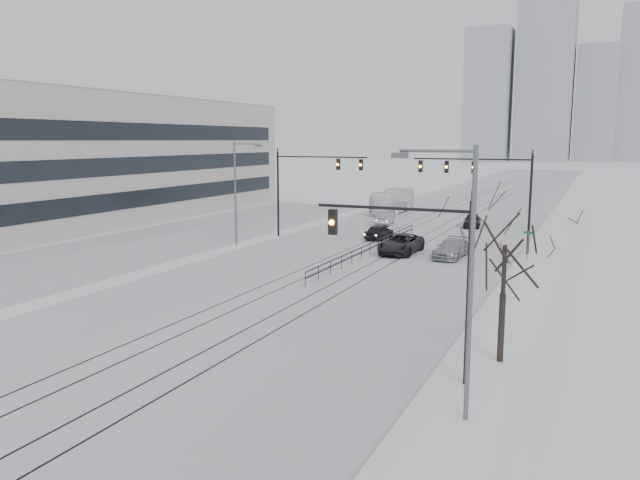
{
  "coord_description": "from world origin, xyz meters",
  "views": [
    {
      "loc": [
        16.54,
        -16.35,
        9.14
      ],
      "look_at": [
        1.34,
        17.3,
        3.2
      ],
      "focal_mm": 35.0,
      "sensor_mm": 36.0,
      "label": 1
    }
  ],
  "objects_px": {
    "traffic_mast_near": "(426,264)",
    "sedan_sb_inner": "(379,232)",
    "sedan_sb_outer": "(385,218)",
    "box_truck": "(393,201)",
    "sedan_nb_front": "(401,244)",
    "bare_tree": "(505,258)",
    "sedan_nb_far": "(472,221)",
    "sedan_nb_right": "(451,249)"
  },
  "relations": [
    {
      "from": "sedan_nb_right",
      "to": "sedan_sb_outer",
      "type": "bearing_deg",
      "value": 126.32
    },
    {
      "from": "sedan_nb_front",
      "to": "traffic_mast_near",
      "type": "bearing_deg",
      "value": -69.81
    },
    {
      "from": "bare_tree",
      "to": "sedan_nb_right",
      "type": "height_order",
      "value": "bare_tree"
    },
    {
      "from": "sedan_nb_front",
      "to": "sedan_nb_far",
      "type": "relative_size",
      "value": 1.35
    },
    {
      "from": "sedan_sb_inner",
      "to": "box_truck",
      "type": "bearing_deg",
      "value": -71.81
    },
    {
      "from": "sedan_sb_inner",
      "to": "sedan_nb_far",
      "type": "bearing_deg",
      "value": -114.46
    },
    {
      "from": "sedan_sb_outer",
      "to": "sedan_nb_right",
      "type": "distance_m",
      "value": 19.48
    },
    {
      "from": "traffic_mast_near",
      "to": "sedan_sb_outer",
      "type": "height_order",
      "value": "traffic_mast_near"
    },
    {
      "from": "bare_tree",
      "to": "sedan_nb_far",
      "type": "xyz_separation_m",
      "value": [
        -8.89,
        40.81,
        -3.78
      ]
    },
    {
      "from": "bare_tree",
      "to": "sedan_nb_front",
      "type": "relative_size",
      "value": 1.08
    },
    {
      "from": "sedan_sb_outer",
      "to": "sedan_nb_far",
      "type": "xyz_separation_m",
      "value": [
        9.02,
        2.01,
        -0.01
      ]
    },
    {
      "from": "bare_tree",
      "to": "box_truck",
      "type": "distance_m",
      "value": 53.97
    },
    {
      "from": "box_truck",
      "to": "bare_tree",
      "type": "bearing_deg",
      "value": 112.94
    },
    {
      "from": "box_truck",
      "to": "sedan_nb_front",
      "type": "bearing_deg",
      "value": 109.61
    },
    {
      "from": "sedan_sb_inner",
      "to": "sedan_nb_right",
      "type": "xyz_separation_m",
      "value": [
        8.12,
        -6.45,
        0.01
      ]
    },
    {
      "from": "bare_tree",
      "to": "sedan_sb_outer",
      "type": "xyz_separation_m",
      "value": [
        -17.91,
        38.81,
        -3.76
      ]
    },
    {
      "from": "sedan_sb_inner",
      "to": "sedan_nb_front",
      "type": "height_order",
      "value": "sedan_nb_front"
    },
    {
      "from": "traffic_mast_near",
      "to": "box_truck",
      "type": "distance_m",
      "value": 55.93
    },
    {
      "from": "traffic_mast_near",
      "to": "bare_tree",
      "type": "height_order",
      "value": "traffic_mast_near"
    },
    {
      "from": "sedan_nb_far",
      "to": "sedan_sb_inner",
      "type": "bearing_deg",
      "value": -125.49
    },
    {
      "from": "sedan_sb_outer",
      "to": "box_truck",
      "type": "distance_m",
      "value": 11.34
    },
    {
      "from": "bare_tree",
      "to": "sedan_nb_front",
      "type": "xyz_separation_m",
      "value": [
        -11.2,
        22.8,
        -3.71
      ]
    },
    {
      "from": "sedan_sb_inner",
      "to": "sedan_sb_outer",
      "type": "distance_m",
      "value": 10.11
    },
    {
      "from": "traffic_mast_near",
      "to": "sedan_nb_far",
      "type": "distance_m",
      "value": 44.46
    },
    {
      "from": "sedan_sb_outer",
      "to": "sedan_nb_far",
      "type": "height_order",
      "value": "sedan_sb_outer"
    },
    {
      "from": "box_truck",
      "to": "sedan_sb_inner",
      "type": "bearing_deg",
      "value": 104.97
    },
    {
      "from": "traffic_mast_near",
      "to": "bare_tree",
      "type": "xyz_separation_m",
      "value": [
        2.41,
        3.0,
        -0.07
      ]
    },
    {
      "from": "sedan_sb_inner",
      "to": "sedan_sb_outer",
      "type": "bearing_deg",
      "value": -70.69
    },
    {
      "from": "bare_tree",
      "to": "sedan_sb_outer",
      "type": "relative_size",
      "value": 1.39
    },
    {
      "from": "bare_tree",
      "to": "box_truck",
      "type": "relative_size",
      "value": 0.57
    },
    {
      "from": "sedan_nb_front",
      "to": "sedan_nb_far",
      "type": "xyz_separation_m",
      "value": [
        2.31,
        18.01,
        -0.07
      ]
    },
    {
      "from": "sedan_sb_inner",
      "to": "sedan_nb_front",
      "type": "distance_m",
      "value": 7.43
    },
    {
      "from": "sedan_nb_right",
      "to": "sedan_nb_far",
      "type": "distance_m",
      "value": 18.29
    },
    {
      "from": "traffic_mast_near",
      "to": "sedan_sb_inner",
      "type": "xyz_separation_m",
      "value": [
        -12.79,
        32.07,
        -3.87
      ]
    },
    {
      "from": "sedan_nb_right",
      "to": "box_truck",
      "type": "bearing_deg",
      "value": 118.87
    },
    {
      "from": "bare_tree",
      "to": "sedan_sb_inner",
      "type": "relative_size",
      "value": 1.49
    },
    {
      "from": "sedan_sb_outer",
      "to": "box_truck",
      "type": "relative_size",
      "value": 0.41
    },
    {
      "from": "traffic_mast_near",
      "to": "sedan_sb_outer",
      "type": "distance_m",
      "value": 44.75
    },
    {
      "from": "bare_tree",
      "to": "sedan_sb_outer",
      "type": "distance_m",
      "value": 42.9
    },
    {
      "from": "sedan_nb_front",
      "to": "box_truck",
      "type": "bearing_deg",
      "value": 110.46
    },
    {
      "from": "sedan_sb_outer",
      "to": "sedan_nb_right",
      "type": "height_order",
      "value": "sedan_sb_outer"
    },
    {
      "from": "box_truck",
      "to": "sedan_sb_outer",
      "type": "bearing_deg",
      "value": 103.97
    }
  ]
}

